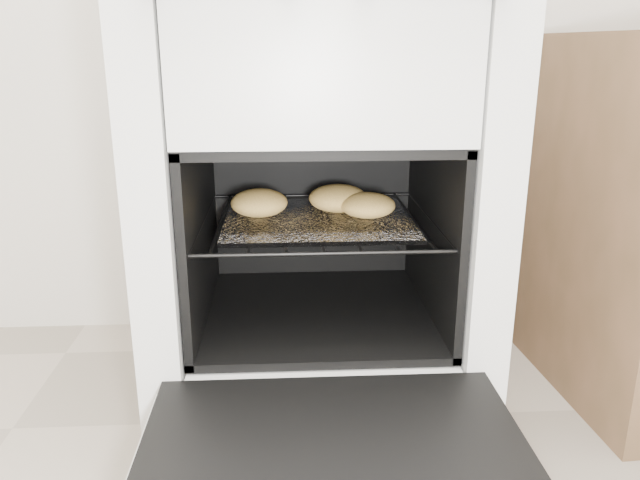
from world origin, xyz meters
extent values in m
cube|color=silver|center=(0.00, 1.15, 0.50)|extent=(0.65, 0.69, 1.00)
cube|color=black|center=(0.00, 0.59, 0.23)|extent=(0.56, 0.43, 0.03)
cube|color=silver|center=(0.00, 0.59, 0.21)|extent=(0.59, 0.46, 0.02)
cylinder|color=black|center=(-0.24, 1.07, 0.45)|extent=(0.01, 0.46, 0.01)
cylinder|color=black|center=(0.23, 1.07, 0.45)|extent=(0.01, 0.46, 0.01)
cylinder|color=black|center=(0.00, 0.85, 0.45)|extent=(0.47, 0.01, 0.01)
cylinder|color=black|center=(0.00, 1.28, 0.45)|extent=(0.47, 0.01, 0.01)
cylinder|color=black|center=(-0.20, 1.07, 0.45)|extent=(0.01, 0.43, 0.01)
cylinder|color=black|center=(-0.13, 1.07, 0.45)|extent=(0.01, 0.43, 0.01)
cylinder|color=black|center=(-0.07, 1.07, 0.45)|extent=(0.01, 0.43, 0.01)
cylinder|color=black|center=(0.00, 1.07, 0.45)|extent=(0.01, 0.43, 0.01)
cylinder|color=black|center=(0.06, 1.07, 0.45)|extent=(0.01, 0.43, 0.01)
cylinder|color=black|center=(0.13, 1.07, 0.45)|extent=(0.01, 0.43, 0.01)
cylinder|color=black|center=(0.19, 1.07, 0.45)|extent=(0.01, 0.43, 0.01)
cube|color=white|center=(0.00, 1.04, 0.46)|extent=(0.37, 0.33, 0.01)
ellipsoid|color=#DFB259|center=(-0.12, 1.06, 0.49)|extent=(0.14, 0.14, 0.05)
ellipsoid|color=#DFB259|center=(0.04, 1.09, 0.49)|extent=(0.17, 0.17, 0.05)
ellipsoid|color=#DFB259|center=(0.09, 1.04, 0.49)|extent=(0.11, 0.11, 0.05)
camera|label=1|loc=(-0.07, -0.16, 0.79)|focal=35.00mm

